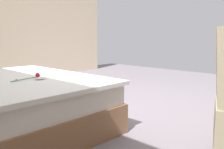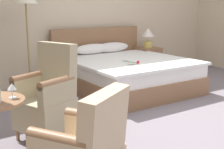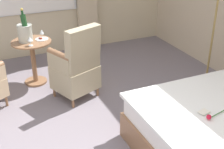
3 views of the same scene
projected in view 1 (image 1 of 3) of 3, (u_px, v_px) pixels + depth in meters
The scene contains 2 objects.
ground_plane at pixel (120, 110), 3.31m from camera, with size 8.22×8.22×0.00m, color slate.
wall_far_side at pixel (2, 9), 5.40m from camera, with size 0.12×5.51×3.11m.
Camera 1 is at (-2.12, 2.40, 0.97)m, focal length 40.00 mm.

